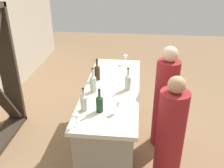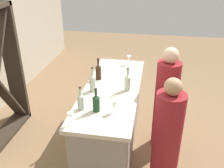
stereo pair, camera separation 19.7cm
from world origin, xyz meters
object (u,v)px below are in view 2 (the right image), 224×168
Objects in this scene: wine_glass_near_left at (114,105)px; wine_glass_near_center at (129,58)px; wine_bottle_second_right_clear_pale at (127,82)px; wine_bottle_second_left_clear_pale at (81,101)px; wine_bottle_rightmost_amber_brown at (98,71)px; person_left_guest at (166,103)px; person_center_guest at (167,138)px; wine_bottle_center_clear_pale at (93,82)px; wine_glass_near_right at (71,116)px; wine_bottle_leftmost_olive_green at (96,103)px.

wine_glass_near_center is (1.44, 0.00, 0.01)m from wine_glass_near_left.
wine_glass_near_left is (-0.55, 0.08, -0.02)m from wine_bottle_second_right_clear_pale.
wine_bottle_rightmost_amber_brown reaches higher than wine_bottle_second_left_clear_pale.
wine_bottle_second_left_clear_pale reaches higher than wine_glass_near_center.
person_left_guest reaches higher than person_center_guest.
wine_bottle_center_clear_pale is 0.24× the size of person_center_guest.
wine_bottle_second_right_clear_pale reaches higher than wine_glass_near_right.
wine_glass_near_left is 0.50m from wine_glass_near_right.
person_left_guest reaches higher than wine_bottle_rightmost_amber_brown.
wine_bottle_leftmost_olive_green is 1.46m from wine_glass_near_center.
wine_glass_near_right is (-1.11, 0.04, -0.02)m from wine_bottle_rightmost_amber_brown.
wine_bottle_rightmost_amber_brown is at bearing 150.26° from wine_glass_near_center.
person_center_guest reaches higher than wine_bottle_second_left_clear_pale.
wine_glass_near_left is at bearing -89.31° from wine_bottle_leftmost_olive_green.
person_left_guest is (0.13, -0.52, -0.34)m from wine_bottle_second_right_clear_pale.
wine_bottle_center_clear_pale is at bearing -3.34° from wine_glass_near_right.
wine_bottle_rightmost_amber_brown reaches higher than wine_glass_near_center.
wine_bottle_second_right_clear_pale is 0.86m from person_center_guest.
wine_bottle_center_clear_pale is at bearing 18.39° from wine_bottle_leftmost_olive_green.
wine_glass_near_right is at bearing 178.06° from wine_bottle_rightmost_amber_brown.
person_left_guest reaches higher than wine_bottle_second_right_clear_pale.
wine_bottle_center_clear_pale is 0.36m from wine_bottle_rightmost_amber_brown.
wine_bottle_leftmost_olive_green is at bearing 171.97° from wine_glass_near_center.
wine_bottle_leftmost_olive_green is 1.00× the size of wine_bottle_second_left_clear_pale.
wine_bottle_leftmost_olive_green is at bearing 152.86° from wine_bottle_second_right_clear_pale.
wine_glass_near_left is at bearing -179.94° from wine_glass_near_center.
person_center_guest is (-0.56, -0.52, -0.39)m from wine_bottle_second_right_clear_pale.
wine_bottle_center_clear_pale is 0.22× the size of person_left_guest.
person_center_guest is at bearing -90.34° from wine_bottle_second_left_clear_pale.
wine_glass_near_right is at bearing 167.13° from wine_glass_near_center.
person_left_guest is (-0.13, -0.96, -0.34)m from wine_bottle_rightmost_amber_brown.
wine_bottle_rightmost_amber_brown is at bearing -1.56° from wine_bottle_second_left_clear_pale.
wine_bottle_second_left_clear_pale is at bearing -2.93° from wine_glass_near_right.
wine_bottle_center_clear_pale is at bearing 103.05° from wine_bottle_second_right_clear_pale.
wine_glass_near_center is 1.79m from wine_glass_near_right.
person_center_guest reaches higher than wine_bottle_second_right_clear_pale.
wine_bottle_center_clear_pale is 1.07× the size of wine_bottle_second_right_clear_pale.
person_center_guest is (-0.68, -0.01, -0.05)m from person_left_guest.
wine_glass_near_center is 0.10× the size of person_left_guest.
wine_glass_near_right is (-0.30, 0.40, 0.00)m from wine_glass_near_left.
person_center_guest is (-0.01, -0.99, -0.38)m from wine_bottle_second_left_clear_pale.
person_center_guest is (-0.46, -0.96, -0.40)m from wine_bottle_center_clear_pale.
wine_bottle_center_clear_pale is at bearing 12.65° from person_left_guest.
wine_bottle_leftmost_olive_green is 0.86× the size of wine_bottle_center_clear_pale.
person_left_guest reaches higher than wine_glass_near_right.
wine_bottle_center_clear_pale is 2.23× the size of wine_glass_near_center.
person_left_guest is (0.68, -0.80, -0.33)m from wine_bottle_leftmost_olive_green.
person_center_guest is (0.30, -1.00, -0.38)m from wine_glass_near_right.
person_center_guest reaches higher than wine_glass_near_right.
person_left_guest is (0.98, -0.99, -0.33)m from wine_glass_near_right.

